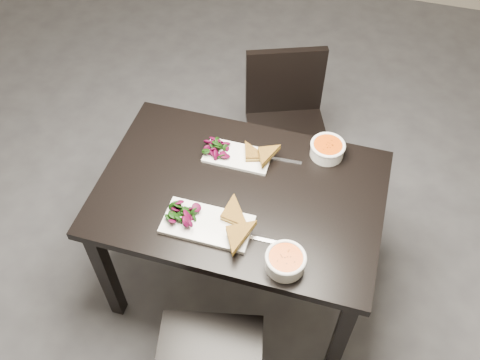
# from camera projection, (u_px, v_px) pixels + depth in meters

# --- Properties ---
(ground) EXTENTS (5.00, 5.00, 0.00)m
(ground) POSITION_uv_depth(u_px,v_px,m) (201.00, 197.00, 3.13)
(ground) COLOR #47474C
(ground) RESTS_ON ground
(table) EXTENTS (1.20, 0.80, 0.75)m
(table) POSITION_uv_depth(u_px,v_px,m) (240.00, 204.00, 2.28)
(table) COLOR black
(table) RESTS_ON ground
(chair_far) EXTENTS (0.54, 0.54, 0.85)m
(chair_far) POSITION_uv_depth(u_px,v_px,m) (286.00, 118.00, 2.86)
(chair_far) COLOR black
(chair_far) RESTS_ON ground
(plate_near) EXTENTS (0.36, 0.18, 0.02)m
(plate_near) POSITION_uv_depth(u_px,v_px,m) (207.00, 225.00, 2.08)
(plate_near) COLOR white
(plate_near) RESTS_ON table
(sandwich_near) EXTENTS (0.20, 0.16, 0.06)m
(sandwich_near) POSITION_uv_depth(u_px,v_px,m) (224.00, 220.00, 2.05)
(sandwich_near) COLOR #9A6A20
(sandwich_near) RESTS_ON plate_near
(salad_near) EXTENTS (0.11, 0.10, 0.05)m
(salad_near) POSITION_uv_depth(u_px,v_px,m) (183.00, 214.00, 2.08)
(salad_near) COLOR black
(salad_near) RESTS_ON plate_near
(soup_bowl_near) EXTENTS (0.16, 0.16, 0.07)m
(soup_bowl_near) POSITION_uv_depth(u_px,v_px,m) (285.00, 261.00, 1.94)
(soup_bowl_near) COLOR white
(soup_bowl_near) RESTS_ON table
(cutlery_near) EXTENTS (0.18, 0.02, 0.00)m
(cutlery_near) POSITION_uv_depth(u_px,v_px,m) (264.00, 240.00, 2.05)
(cutlery_near) COLOR silver
(cutlery_near) RESTS_ON table
(plate_far) EXTENTS (0.29, 0.15, 0.01)m
(plate_far) POSITION_uv_depth(u_px,v_px,m) (238.00, 156.00, 2.32)
(plate_far) COLOR white
(plate_far) RESTS_ON table
(sandwich_far) EXTENTS (0.17, 0.15, 0.05)m
(sandwich_far) POSITION_uv_depth(u_px,v_px,m) (251.00, 157.00, 2.27)
(sandwich_far) COLOR #9A6A20
(sandwich_far) RESTS_ON plate_far
(salad_far) EXTENTS (0.09, 0.08, 0.04)m
(salad_far) POSITION_uv_depth(u_px,v_px,m) (216.00, 147.00, 2.31)
(salad_far) COLOR black
(salad_far) RESTS_ON plate_far
(soup_bowl_far) EXTENTS (0.15, 0.15, 0.07)m
(soup_bowl_far) POSITION_uv_depth(u_px,v_px,m) (327.00, 149.00, 2.30)
(soup_bowl_far) COLOR white
(soup_bowl_far) RESTS_ON table
(cutlery_far) EXTENTS (0.18, 0.03, 0.00)m
(cutlery_far) POSITION_uv_depth(u_px,v_px,m) (282.00, 160.00, 2.31)
(cutlery_far) COLOR silver
(cutlery_far) RESTS_ON table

